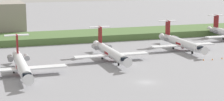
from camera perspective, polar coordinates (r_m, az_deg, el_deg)
The scene contains 8 objects.
ground_plane at distance 124.54m, azimuth -0.52°, elevation -1.05°, with size 500.00×500.00×0.00m, color gray.
grass_berm at distance 160.30m, azimuth -4.66°, elevation 2.08°, with size 320.00×20.00×2.51m, color #4C6B38.
regional_jet_second at distance 106.55m, azimuth -12.82°, elevation -2.00°, with size 22.81×31.00×9.00m.
regional_jet_third at distance 120.91m, azimuth -0.30°, elevation -0.19°, with size 22.81×31.00×9.00m.
regional_jet_fourth at distance 139.45m, azimuth 9.81°, elevation 1.15°, with size 22.81×31.00×9.00m.
safety_cone_front_marker at distance 123.84m, azimuth 12.95°, elevation -1.28°, with size 0.44×0.44×0.55m, color orange.
safety_cone_mid_marker at distance 124.96m, azimuth 14.15°, elevation -1.22°, with size 0.44×0.44×0.55m, color orange.
safety_cone_rear_marker at distance 127.52m, azimuth 15.46°, elevation -1.04°, with size 0.44×0.44×0.55m, color orange.
Camera 1 is at (-37.05, -86.03, 25.96)m, focal length 63.97 mm.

